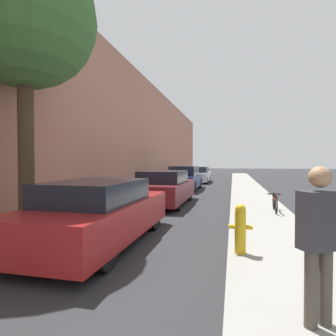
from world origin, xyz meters
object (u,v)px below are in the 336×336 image
(parked_car_maroon, at_px, (164,188))
(bicycle, at_px, (275,202))
(street_tree_near, at_px, (25,18))
(parked_car_red, at_px, (99,213))
(parked_car_navy, at_px, (185,179))
(parked_car_white, at_px, (198,175))
(fire_hydrant, at_px, (240,228))
(pedestrian, at_px, (319,236))

(parked_car_maroon, relative_size, bicycle, 3.03)
(street_tree_near, bearing_deg, parked_car_red, -10.75)
(parked_car_navy, bearing_deg, parked_car_white, 89.23)
(parked_car_navy, relative_size, street_tree_near, 0.66)
(fire_hydrant, bearing_deg, pedestrian, -71.40)
(parked_car_maroon, distance_m, bicycle, 4.43)
(parked_car_maroon, bearing_deg, bicycle, -18.42)
(parked_car_red, height_order, parked_car_navy, parked_car_navy)
(parked_car_white, relative_size, bicycle, 2.98)
(street_tree_near, bearing_deg, parked_car_white, 83.03)
(parked_car_white, height_order, street_tree_near, street_tree_near)
(parked_car_white, distance_m, fire_hydrant, 18.77)
(parked_car_red, bearing_deg, parked_car_white, 90.17)
(parked_car_maroon, relative_size, pedestrian, 2.77)
(fire_hydrant, bearing_deg, parked_car_maroon, 116.04)
(parked_car_red, xyz_separation_m, fire_hydrant, (3.00, -0.33, -0.09))
(parked_car_navy, distance_m, fire_hydrant, 12.58)
(bicycle, bearing_deg, parked_car_navy, 123.19)
(parked_car_navy, height_order, parked_car_white, parked_car_navy)
(fire_hydrant, bearing_deg, parked_car_red, 173.78)
(parked_car_red, distance_m, bicycle, 6.06)
(street_tree_near, bearing_deg, pedestrian, -25.88)
(parked_car_navy, xyz_separation_m, parked_car_white, (0.08, 6.33, -0.07))
(parked_car_white, bearing_deg, bicycle, -72.79)
(parked_car_white, distance_m, bicycle, 14.53)
(parked_car_maroon, bearing_deg, parked_car_white, 90.45)
(parked_car_red, distance_m, street_tree_near, 5.23)
(parked_car_red, height_order, street_tree_near, street_tree_near)
(parked_car_red, bearing_deg, parked_car_navy, 90.67)
(parked_car_red, relative_size, fire_hydrant, 5.02)
(bicycle, bearing_deg, parked_car_red, -131.48)
(parked_car_red, distance_m, parked_car_maroon, 5.72)
(fire_hydrant, bearing_deg, parked_car_white, 99.36)
(pedestrian, bearing_deg, parked_car_maroon, 86.25)
(pedestrian, xyz_separation_m, bicycle, (0.53, 6.78, -0.61))
(bicycle, bearing_deg, street_tree_near, -145.92)
(parked_car_maroon, relative_size, parked_car_navy, 0.96)
(parked_car_red, relative_size, parked_car_white, 1.03)
(parked_car_red, xyz_separation_m, pedestrian, (3.71, -2.46, 0.37))
(parked_car_maroon, bearing_deg, parked_car_red, -90.45)
(pedestrian, distance_m, bicycle, 6.83)
(parked_car_red, bearing_deg, street_tree_near, 169.25)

